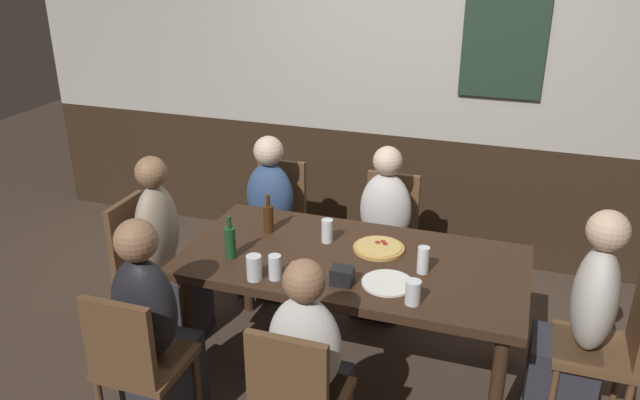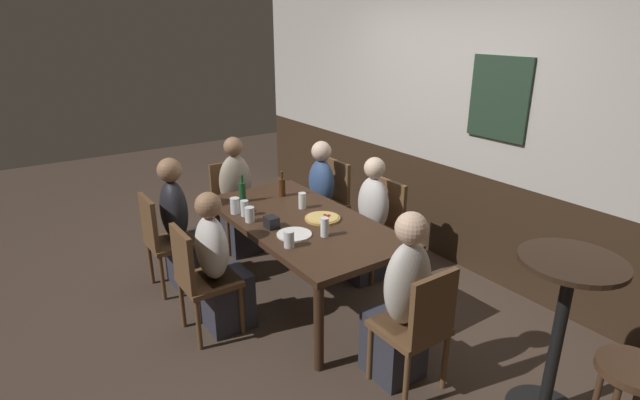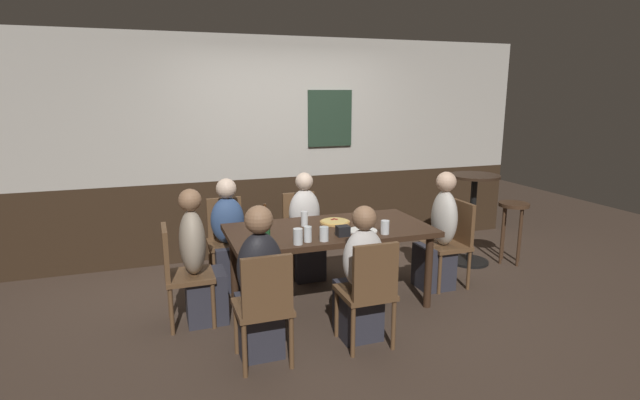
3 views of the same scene
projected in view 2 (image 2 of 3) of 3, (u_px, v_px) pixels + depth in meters
The scene contains 28 objects.
ground_plane at pixel (302, 298), 4.21m from camera, with size 12.00×12.00×0.00m, color #423328.
wall_back at pixel (446, 127), 4.63m from camera, with size 6.40×0.13×2.60m.
dining_table at pixel (301, 227), 3.98m from camera, with size 1.87×0.94×0.74m.
chair_left_far at pixel (330, 198), 5.14m from camera, with size 0.40×0.40×0.88m.
chair_mid_near at pixel (199, 276), 3.56m from camera, with size 0.40×0.40×0.88m.
chair_head_east at pixel (418, 324), 2.99m from camera, with size 0.40×0.40×0.88m.
chair_left_near at pixel (163, 237), 4.20m from camera, with size 0.40×0.40×0.88m.
chair_head_west at pixel (232, 200), 5.08m from camera, with size 0.40×0.40×0.88m.
chair_mid_far at pixel (382, 223), 4.51m from camera, with size 0.40×0.40×0.88m.
person_left_far at pixel (318, 203), 5.06m from camera, with size 0.34×0.37×1.12m.
person_mid_near at pixel (220, 273), 3.66m from camera, with size 0.34×0.37×1.12m.
person_head_east at pixel (401, 310), 3.11m from camera, with size 0.37×0.34×1.20m.
person_left_near at pixel (181, 232), 4.28m from camera, with size 0.34×0.37×1.19m.
person_head_west at pixel (239, 204), 4.95m from camera, with size 0.37×0.34×1.19m.
person_mid_far at pixel (368, 228), 4.43m from camera, with size 0.34×0.37×1.14m.
pizza at pixel (323, 218), 3.94m from camera, with size 0.29×0.29×0.03m.
tumbler_short at pixel (250, 215), 3.88m from camera, with size 0.08×0.08×0.12m.
highball_clear at pixel (325, 228), 3.61m from camera, with size 0.06×0.06×0.15m.
tumbler_water at pixel (289, 240), 3.44m from camera, with size 0.08×0.08×0.12m.
beer_glass_tall at pixel (235, 207), 4.05m from camera, with size 0.08×0.08×0.13m.
pint_glass_amber at pixel (302, 202), 4.16m from camera, with size 0.07×0.07×0.14m.
beer_glass_half at pixel (245, 209), 4.00m from camera, with size 0.07×0.07×0.13m.
beer_bottle_green at pixel (242, 191), 4.30m from camera, with size 0.06×0.06×0.25m.
beer_bottle_brown at pixel (282, 187), 4.44m from camera, with size 0.06×0.06×0.24m.
plate_white_large at pixel (294, 234), 3.65m from camera, with size 0.26×0.26×0.01m, color white.
condiment_caddy at pixel (272, 222), 3.77m from camera, with size 0.11×0.09×0.09m, color black.
side_bar_table at pixel (559, 328), 2.75m from camera, with size 0.56×0.56×1.05m.
bar_stool at pixel (628, 393), 2.34m from camera, with size 0.34×0.34×0.72m.
Camera 2 is at (3.11, -1.94, 2.24)m, focal length 27.35 mm.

